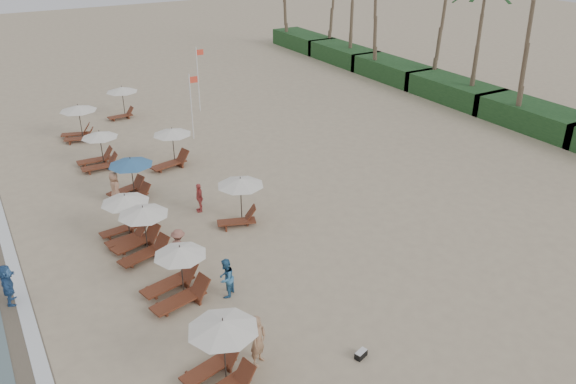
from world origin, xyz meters
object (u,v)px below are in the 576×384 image
lounger_station_1 (175,277)px  lounger_station_3 (123,216)px  lounger_station_5 (97,151)px  duffel_bag (361,354)px  beachgoer_mid_b (179,247)px  lounger_station_0 (218,353)px  beachgoer_far_a (199,197)px  inland_station_1 (170,146)px  beachgoer_near (258,340)px  inland_station_0 (239,195)px  beachgoer_mid_a (226,278)px  lounger_station_4 (128,178)px  waterline_walker (8,285)px  beachgoer_far_b (115,187)px  lounger_station_2 (139,233)px  inland_station_2 (121,98)px  lounger_station_6 (77,121)px  flag_pole_near (192,103)px

lounger_station_1 → lounger_station_3: 5.42m
lounger_station_3 → lounger_station_5: bearing=83.6°
lounger_station_3 → duffel_bag: lounger_station_3 is taller
beachgoer_mid_b → lounger_station_0: bearing=131.0°
beachgoer_far_a → duffel_bag: size_ratio=2.94×
inland_station_1 → beachgoer_near: 17.22m
inland_station_0 → beachgoer_mid_a: inland_station_0 is taller
lounger_station_4 → waterline_walker: bearing=-134.9°
beachgoer_far_a → waterline_walker: size_ratio=0.90×
beachgoer_far_a → beachgoer_far_b: beachgoer_far_b is taller
beachgoer_far_b → waterline_walker: bearing=144.4°
lounger_station_3 → beachgoer_mid_b: size_ratio=1.48×
duffel_bag → waterline_walker: bearing=136.7°
lounger_station_1 → lounger_station_2: size_ratio=0.99×
beachgoer_mid_b → duffel_bag: size_ratio=3.18×
beachgoer_far_a → inland_station_0: bearing=39.9°
lounger_station_2 → lounger_station_1: bearing=-87.1°
lounger_station_1 → beachgoer_mid_b: (0.99, 2.18, -0.14)m
beachgoer_mid_a → beachgoer_mid_b: (-0.73, 3.06, -0.00)m
lounger_station_2 → inland_station_2: bearing=76.4°
inland_station_0 → beachgoer_mid_a: (-3.00, -4.98, -0.64)m
lounger_station_1 → lounger_station_6: size_ratio=1.04×
lounger_station_0 → lounger_station_5: (0.99, 19.18, -0.20)m
lounger_station_3 → beachgoer_far_b: size_ratio=1.44×
waterline_walker → lounger_station_4: bearing=-37.7°
beachgoer_mid_a → beachgoer_far_b: (-1.50, 10.10, 0.02)m
lounger_station_3 → flag_pole_near: size_ratio=0.56×
beachgoer_mid_a → beachgoer_far_a: beachgoer_mid_a is taller
beachgoer_near → beachgoer_far_a: (2.46, 10.92, -0.19)m
lounger_station_0 → lounger_station_2: 8.71m
lounger_station_2 → beachgoer_far_a: bearing=33.0°
lounger_station_0 → lounger_station_2: lounger_station_0 is taller
lounger_station_2 → inland_station_2: (4.50, 18.67, 0.47)m
lounger_station_0 → beachgoer_far_a: 11.80m
lounger_station_1 → duffel_bag: size_ratio=5.23×
lounger_station_0 → waterline_walker: bearing=123.3°
lounger_station_1 → lounger_station_5: 14.24m
lounger_station_2 → lounger_station_6: size_ratio=1.05×
beachgoer_far_a → waterline_walker: bearing=-59.8°
lounger_station_6 → beachgoer_near: bearing=-88.9°
inland_station_2 → beachgoer_mid_a: (-2.60, -23.30, -0.68)m
lounger_station_4 → beachgoer_near: bearing=-89.7°
beachgoer_mid_b → lounger_station_1: bearing=117.7°
inland_station_2 → beachgoer_far_a: bearing=-92.8°
lounger_station_6 → beachgoer_near: lounger_station_6 is taller
beachgoer_mid_a → beachgoer_mid_b: size_ratio=1.00×
lounger_station_0 → lounger_station_2: bearing=88.6°
waterline_walker → duffel_bag: (9.64, -9.09, -0.70)m
beachgoer_mid_a → duffel_bag: 5.93m
lounger_station_5 → waterline_walker: size_ratio=1.51×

